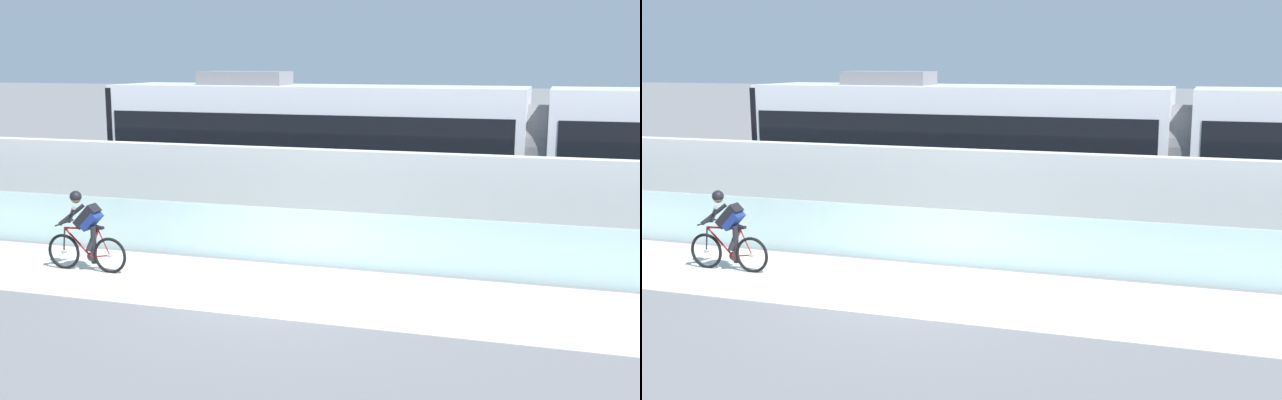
% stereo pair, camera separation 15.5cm
% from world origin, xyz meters
% --- Properties ---
extents(ground_plane, '(200.00, 200.00, 0.00)m').
position_xyz_m(ground_plane, '(0.00, 0.00, 0.00)').
color(ground_plane, slate).
extents(bike_path_deck, '(32.00, 3.20, 0.01)m').
position_xyz_m(bike_path_deck, '(0.00, 0.00, 0.01)').
color(bike_path_deck, beige).
rests_on(bike_path_deck, ground).
extents(glass_parapet, '(32.00, 0.05, 1.13)m').
position_xyz_m(glass_parapet, '(0.00, 1.85, 0.57)').
color(glass_parapet, silver).
rests_on(glass_parapet, ground).
extents(concrete_barrier_wall, '(32.00, 0.36, 2.15)m').
position_xyz_m(concrete_barrier_wall, '(0.00, 3.65, 1.08)').
color(concrete_barrier_wall, silver).
rests_on(concrete_barrier_wall, ground).
extents(tram_rail_near, '(32.00, 0.08, 0.01)m').
position_xyz_m(tram_rail_near, '(0.00, 6.13, 0.00)').
color(tram_rail_near, '#595654').
rests_on(tram_rail_near, ground).
extents(tram_rail_far, '(32.00, 0.08, 0.01)m').
position_xyz_m(tram_rail_far, '(0.00, 7.57, 0.00)').
color(tram_rail_far, '#595654').
rests_on(tram_rail_far, ground).
extents(tram, '(22.56, 2.54, 3.81)m').
position_xyz_m(tram, '(4.26, 6.85, 1.89)').
color(tram, silver).
rests_on(tram, ground).
extents(cyclist_on_bike, '(1.77, 0.58, 1.61)m').
position_xyz_m(cyclist_on_bike, '(-4.00, 0.00, 0.78)').
color(cyclist_on_bike, black).
rests_on(cyclist_on_bike, ground).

